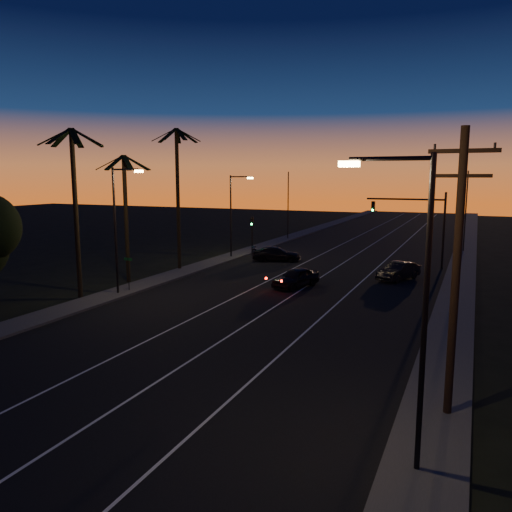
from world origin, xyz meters
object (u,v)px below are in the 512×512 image
at_px(signal_mast, 417,216).
at_px(right_car, 398,271).
at_px(lead_car, 296,278).
at_px(cross_car, 276,254).
at_px(utility_pole, 456,269).

bearing_deg(signal_mast, right_car, -95.01).
bearing_deg(lead_car, signal_mast, 59.55).
height_order(lead_car, cross_car, lead_car).
relative_size(utility_pole, signal_mast, 1.41).
bearing_deg(lead_car, right_car, 41.46).
relative_size(lead_car, right_car, 1.09).
distance_m(right_car, cross_car, 13.35).
distance_m(utility_pole, right_car, 24.45).
height_order(utility_pole, signal_mast, utility_pole).
bearing_deg(right_car, utility_pole, -77.90).
distance_m(utility_pole, signal_mast, 30.33).
bearing_deg(right_car, cross_car, 159.92).
distance_m(lead_car, right_car, 9.03).
bearing_deg(signal_mast, lead_car, -120.45).
relative_size(signal_mast, right_car, 1.52).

